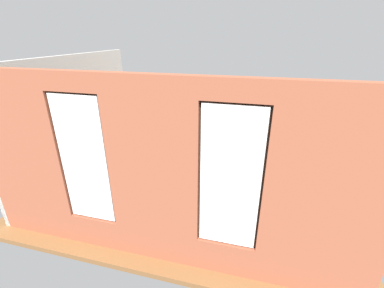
# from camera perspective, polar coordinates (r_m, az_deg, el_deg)

# --- Properties ---
(ground_plane) EXTENTS (6.92, 5.90, 0.10)m
(ground_plane) POSITION_cam_1_polar(r_m,az_deg,el_deg) (6.72, 0.79, -8.12)
(ground_plane) COLOR brown
(brick_wall_with_windows) EXTENTS (6.32, 0.30, 3.00)m
(brick_wall_with_windows) POSITION_cam_1_polar(r_m,az_deg,el_deg) (3.85, -8.54, -7.95)
(brick_wall_with_windows) COLOR #9E5138
(brick_wall_with_windows) RESTS_ON ground_plane
(white_wall_right) EXTENTS (0.10, 4.90, 3.00)m
(white_wall_right) POSITION_cam_1_polar(r_m,az_deg,el_deg) (7.27, -24.20, 5.63)
(white_wall_right) COLOR silver
(white_wall_right) RESTS_ON ground_plane
(couch_by_window) EXTENTS (1.83, 0.87, 0.80)m
(couch_by_window) POSITION_cam_1_polar(r_m,az_deg,el_deg) (4.98, -4.27, -15.56)
(couch_by_window) COLOR black
(couch_by_window) RESTS_ON ground_plane
(couch_left) EXTENTS (0.94, 2.03, 0.80)m
(couch_left) POSITION_cam_1_polar(r_m,az_deg,el_deg) (6.28, 22.84, -8.57)
(couch_left) COLOR black
(couch_left) RESTS_ON ground_plane
(coffee_table) EXTENTS (1.25, 0.84, 0.46)m
(coffee_table) POSITION_cam_1_polar(r_m,az_deg,el_deg) (6.26, 0.55, -5.86)
(coffee_table) COLOR #A87547
(coffee_table) RESTS_ON ground_plane
(cup_ceramic) EXTENTS (0.09, 0.09, 0.10)m
(cup_ceramic) POSITION_cam_1_polar(r_m,az_deg,el_deg) (6.20, -3.12, -5.09)
(cup_ceramic) COLOR #4C4C51
(cup_ceramic) RESTS_ON coffee_table
(candle_jar) EXTENTS (0.08, 0.08, 0.09)m
(candle_jar) POSITION_cam_1_polar(r_m,az_deg,el_deg) (6.28, 3.94, -4.78)
(candle_jar) COLOR #B7333D
(candle_jar) RESTS_ON coffee_table
(table_plant_small) EXTENTS (0.17, 0.17, 0.27)m
(table_plant_small) POSITION_cam_1_polar(r_m,az_deg,el_deg) (6.17, 0.55, -4.23)
(table_plant_small) COLOR gray
(table_plant_small) RESTS_ON coffee_table
(remote_silver) EXTENTS (0.18, 0.10, 0.02)m
(remote_silver) POSITION_cam_1_polar(r_m,az_deg,el_deg) (6.36, -0.59, -4.70)
(remote_silver) COLOR #B2B2B7
(remote_silver) RESTS_ON coffee_table
(remote_black) EXTENTS (0.14, 0.16, 0.02)m
(remote_black) POSITION_cam_1_polar(r_m,az_deg,el_deg) (6.10, 1.11, -5.96)
(remote_black) COLOR black
(remote_black) RESTS_ON coffee_table
(media_console) EXTENTS (0.99, 0.42, 0.55)m
(media_console) POSITION_cam_1_polar(r_m,az_deg,el_deg) (7.53, -20.79, -3.32)
(media_console) COLOR black
(media_console) RESTS_ON ground_plane
(tv_flatscreen) EXTENTS (1.13, 0.20, 0.78)m
(tv_flatscreen) POSITION_cam_1_polar(r_m,az_deg,el_deg) (7.28, -21.51, 1.39)
(tv_flatscreen) COLOR black
(tv_flatscreen) RESTS_ON media_console
(potted_plant_by_left_couch) EXTENTS (0.38, 0.38, 0.63)m
(potted_plant_by_left_couch) POSITION_cam_1_polar(r_m,az_deg,el_deg) (7.46, 18.73, -1.87)
(potted_plant_by_left_couch) COLOR brown
(potted_plant_by_left_couch) RESTS_ON ground_plane
(potted_plant_mid_room_small) EXTENTS (0.27, 0.27, 0.50)m
(potted_plant_mid_room_small) POSITION_cam_1_polar(r_m,az_deg,el_deg) (7.18, 7.12, -2.60)
(potted_plant_mid_room_small) COLOR beige
(potted_plant_mid_room_small) RESTS_ON ground_plane
(potted_plant_between_couches) EXTENTS (0.61, 0.61, 0.89)m
(potted_plant_between_couches) POSITION_cam_1_polar(r_m,az_deg,el_deg) (4.68, 12.46, -15.22)
(potted_plant_between_couches) COLOR brown
(potted_plant_between_couches) RESTS_ON ground_plane
(potted_plant_beside_window_right) EXTENTS (0.94, 0.89, 1.09)m
(potted_plant_beside_window_right) POSITION_cam_1_polar(r_m,az_deg,el_deg) (5.48, -21.92, -10.33)
(potted_plant_beside_window_right) COLOR #9E5638
(potted_plant_beside_window_right) RESTS_ON ground_plane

